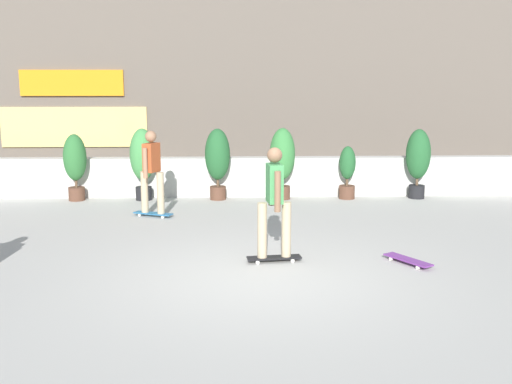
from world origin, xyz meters
The scene contains 12 objects.
ground_plane centered at (0.00, 0.00, 0.00)m, with size 48.00×48.00×0.00m, color #B2AFA8.
planter_wall centered at (0.00, 6.00, 0.45)m, with size 18.00×0.40×0.90m, color beige.
building_backdrop centered at (-0.01, 10.00, 3.25)m, with size 20.00×2.08×6.50m.
potted_plant_0 centered at (-3.89, 5.55, 0.86)m, with size 0.51×0.51×1.49m.
potted_plant_1 centered at (-2.39, 5.55, 0.95)m, with size 0.57×0.57×1.61m.
potted_plant_2 centered at (-0.72, 5.55, 0.94)m, with size 0.56×0.56×1.60m.
potted_plant_3 centered at (0.73, 5.55, 0.95)m, with size 0.57×0.57×1.61m.
potted_plant_4 centered at (2.21, 5.55, 0.64)m, with size 0.37×0.37×1.20m.
potted_plant_5 centered at (3.82, 5.55, 0.93)m, with size 0.55×0.55×1.58m.
skater_by_wall_right centered at (-1.95, 3.80, 0.94)m, with size 0.82×0.52×1.70m.
skater_foreground centered at (0.24, 0.67, 0.94)m, with size 0.82×0.56×1.70m.
skateboard_aside centered at (2.18, 0.49, 0.06)m, with size 0.59×0.79×0.08m.
Camera 1 is at (-0.32, -7.91, 2.61)m, focal length 42.40 mm.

